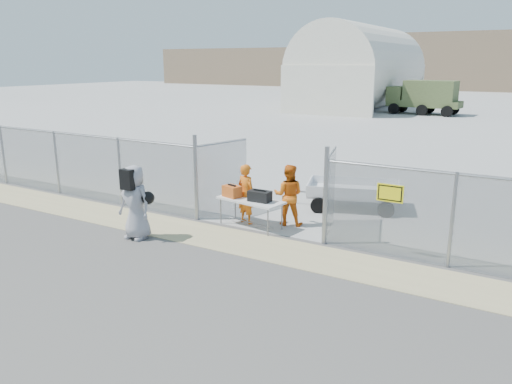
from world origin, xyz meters
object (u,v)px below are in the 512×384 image
Objects in this scene: security_worker_left at (246,194)px; visitor at (135,202)px; security_worker_right at (288,195)px; folding_table at (251,213)px; utility_trailer at (353,194)px.

security_worker_left is 3.12m from visitor.
security_worker_left is at bearing 5.32° from security_worker_right.
security_worker_left is (-0.28, 0.24, 0.46)m from folding_table.
security_worker_right is (0.82, 0.70, 0.47)m from folding_table.
utility_trailer is (1.84, 3.22, 0.04)m from folding_table.
security_worker_right is (1.10, 0.47, 0.01)m from security_worker_left.
visitor reaches higher than folding_table.
security_worker_left is 0.99× the size of security_worker_right.
visitor reaches higher than utility_trailer.
utility_trailer is at bearing -110.47° from security_worker_left.
visitor reaches higher than security_worker_right.
utility_trailer reaches higher than folding_table.
folding_table is 1.09× the size of security_worker_right.
visitor is at bearing 27.71° from security_worker_right.
security_worker_right reaches higher than utility_trailer.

